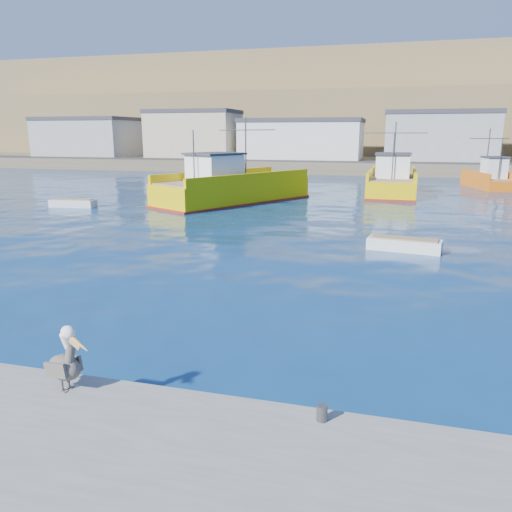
{
  "coord_description": "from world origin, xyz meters",
  "views": [
    {
      "loc": [
        3.97,
        -11.43,
        5.53
      ],
      "look_at": [
        -0.36,
        4.39,
        1.48
      ],
      "focal_mm": 35.0,
      "sensor_mm": 36.0,
      "label": 1
    }
  ],
  "objects_px": {
    "trawler_yellow_b": "(392,182)",
    "pelican": "(65,362)",
    "boat_orange": "(489,178)",
    "trawler_yellow_a": "(231,188)",
    "skiff_mid": "(404,245)",
    "skiff_left": "(73,204)"
  },
  "relations": [
    {
      "from": "trawler_yellow_a",
      "to": "pelican",
      "type": "relative_size",
      "value": 10.32
    },
    {
      "from": "trawler_yellow_a",
      "to": "skiff_mid",
      "type": "bearing_deg",
      "value": -46.53
    },
    {
      "from": "pelican",
      "to": "trawler_yellow_b",
      "type": "bearing_deg",
      "value": 81.62
    },
    {
      "from": "trawler_yellow_b",
      "to": "boat_orange",
      "type": "height_order",
      "value": "trawler_yellow_b"
    },
    {
      "from": "trawler_yellow_b",
      "to": "skiff_left",
      "type": "height_order",
      "value": "trawler_yellow_b"
    },
    {
      "from": "trawler_yellow_a",
      "to": "boat_orange",
      "type": "bearing_deg",
      "value": 38.19
    },
    {
      "from": "trawler_yellow_b",
      "to": "trawler_yellow_a",
      "type": "bearing_deg",
      "value": -142.47
    },
    {
      "from": "boat_orange",
      "to": "skiff_mid",
      "type": "height_order",
      "value": "boat_orange"
    },
    {
      "from": "trawler_yellow_b",
      "to": "skiff_left",
      "type": "distance_m",
      "value": 28.14
    },
    {
      "from": "trawler_yellow_b",
      "to": "pelican",
      "type": "bearing_deg",
      "value": -98.38
    },
    {
      "from": "skiff_left",
      "to": "pelican",
      "type": "bearing_deg",
      "value": -55.22
    },
    {
      "from": "boat_orange",
      "to": "skiff_mid",
      "type": "xyz_separation_m",
      "value": [
        -8.84,
        -31.63,
        -0.76
      ]
    },
    {
      "from": "boat_orange",
      "to": "pelican",
      "type": "xyz_separation_m",
      "value": [
        -15.62,
        -48.47,
        0.1
      ]
    },
    {
      "from": "boat_orange",
      "to": "skiff_left",
      "type": "distance_m",
      "value": 40.49
    },
    {
      "from": "trawler_yellow_a",
      "to": "pelican",
      "type": "height_order",
      "value": "trawler_yellow_a"
    },
    {
      "from": "trawler_yellow_a",
      "to": "boat_orange",
      "type": "relative_size",
      "value": 1.78
    },
    {
      "from": "pelican",
      "to": "skiff_left",
      "type": "bearing_deg",
      "value": 124.78
    },
    {
      "from": "skiff_left",
      "to": "skiff_mid",
      "type": "distance_m",
      "value": 25.88
    },
    {
      "from": "trawler_yellow_a",
      "to": "pelican",
      "type": "xyz_separation_m",
      "value": [
        6.62,
        -30.97,
        -0.09
      ]
    },
    {
      "from": "skiff_mid",
      "to": "pelican",
      "type": "xyz_separation_m",
      "value": [
        -6.78,
        -16.84,
        0.86
      ]
    },
    {
      "from": "trawler_yellow_b",
      "to": "skiff_mid",
      "type": "relative_size",
      "value": 3.4
    },
    {
      "from": "skiff_mid",
      "to": "trawler_yellow_b",
      "type": "bearing_deg",
      "value": 91.91
    }
  ]
}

